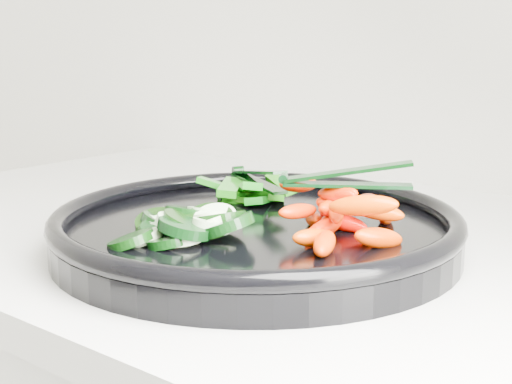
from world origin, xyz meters
The scene contains 6 objects.
veggie_tray centered at (-0.47, 1.62, 0.95)m, with size 0.44×0.44×0.04m.
cucumber_pile centered at (-0.50, 1.55, 0.96)m, with size 0.13×0.13×0.04m.
carrot_pile centered at (-0.39, 1.64, 0.97)m, with size 0.13×0.16×0.06m.
pepper_pile centered at (-0.54, 1.69, 0.96)m, with size 0.11×0.10×0.04m.
tong_carrot centered at (-0.39, 1.64, 1.00)m, with size 0.10×0.07×0.02m.
tong_pepper centered at (-0.53, 1.70, 0.98)m, with size 0.11×0.07×0.02m.
Camera 1 is at (-0.08, 1.13, 1.12)m, focal length 50.00 mm.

